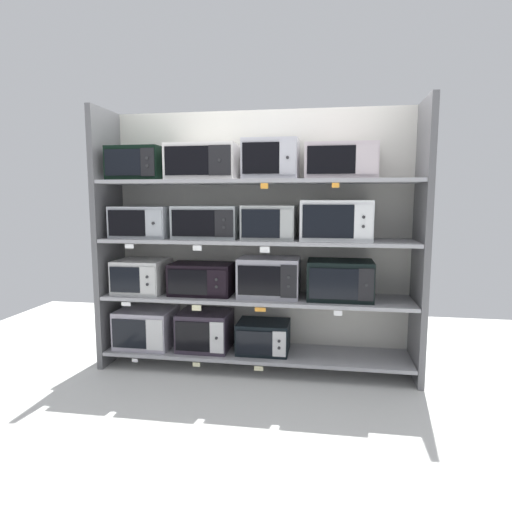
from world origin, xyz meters
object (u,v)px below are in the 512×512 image
Objects in this scene: microwave_8 at (207,222)px; microwave_14 at (341,162)px; microwave_1 at (205,330)px; microwave_2 at (263,337)px; microwave_3 at (142,276)px; microwave_11 at (139,164)px; microwave_0 at (147,327)px; microwave_12 at (204,163)px; microwave_5 at (269,277)px; microwave_4 at (202,279)px; microwave_6 at (340,280)px; microwave_9 at (269,222)px; microwave_10 at (336,220)px; microwave_13 at (271,160)px; microwave_7 at (144,222)px.

microwave_8 is 1.21m from microwave_14.
microwave_1 reaches higher than microwave_2.
microwave_3 is 0.95× the size of microwave_11.
microwave_0 is 0.88× the size of microwave_8.
microwave_12 is 1.13m from microwave_14.
microwave_14 reaches higher than microwave_5.
microwave_4 is 0.95× the size of microwave_14.
microwave_8 is at bearing -0.19° from microwave_1.
microwave_1 is 1.26m from microwave_6.
microwave_8 is 0.54m from microwave_9.
microwave_9 is (0.54, -0.00, 0.00)m from microwave_8.
microwave_5 is 1.48m from microwave_11.
microwave_11 is (-1.08, -0.00, 1.48)m from microwave_2.
microwave_2 is at bearing 0.01° from microwave_8.
microwave_10 reaches higher than microwave_4.
microwave_1 is 1.58m from microwave_13.
microwave_9 is at bearing -179.99° from microwave_6.
microwave_13 is at bearing 0.02° from microwave_8.
microwave_7 reaches higher than microwave_6.
microwave_10 is 0.98× the size of microwave_12.
microwave_2 is 0.77× the size of microwave_10.
microwave_8 is 1.21× the size of microwave_11.
microwave_0 is 0.91× the size of microwave_6.
microwave_0 is at bearing 180.00° from microwave_6.
microwave_7 is 1.15× the size of microwave_9.
microwave_4 is 1.00× the size of microwave_6.
microwave_1 is 0.95m from microwave_8.
microwave_13 reaches higher than microwave_8.
microwave_11 reaches higher than microwave_6.
microwave_13 reaches higher than microwave_7.
microwave_7 is at bearing 180.00° from microwave_10.
microwave_5 is at bearing 0.02° from microwave_12.
microwave_7 is at bearing -179.99° from microwave_5.
microwave_11 reaches higher than microwave_5.
microwave_3 is at bearing 179.67° from microwave_7.
microwave_10 reaches higher than microwave_2.
microwave_5 is 1.13× the size of microwave_11.
microwave_11 is (-0.56, -0.00, 1.44)m from microwave_1.
microwave_14 reaches higher than microwave_8.
microwave_3 is (-1.09, 0.00, 0.50)m from microwave_2.
microwave_2 is 1.50m from microwave_13.
microwave_14 reaches higher than microwave_0.
microwave_12 reaches higher than microwave_6.
microwave_11 is at bearing -179.57° from microwave_0.
microwave_8 reaches higher than microwave_0.
microwave_13 is 0.80× the size of microwave_14.
microwave_4 is 0.49m from microwave_8.
microwave_2 is 1.10m from microwave_8.
microwave_1 is 0.74m from microwave_3.
microwave_9 reaches higher than microwave_1.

